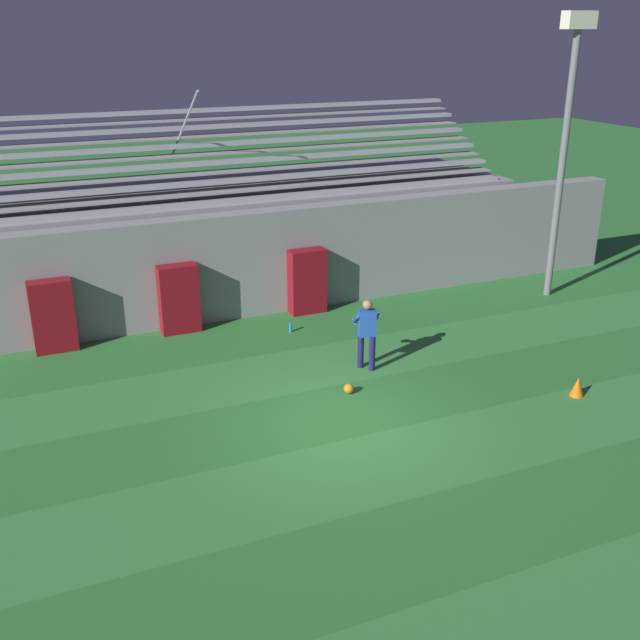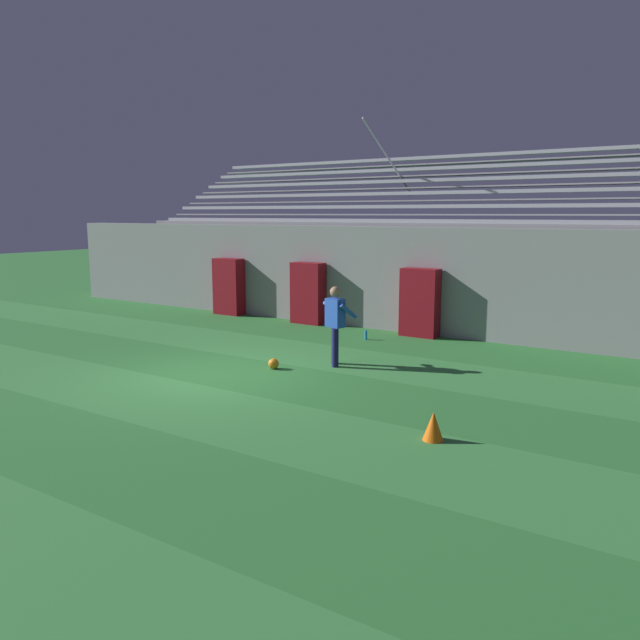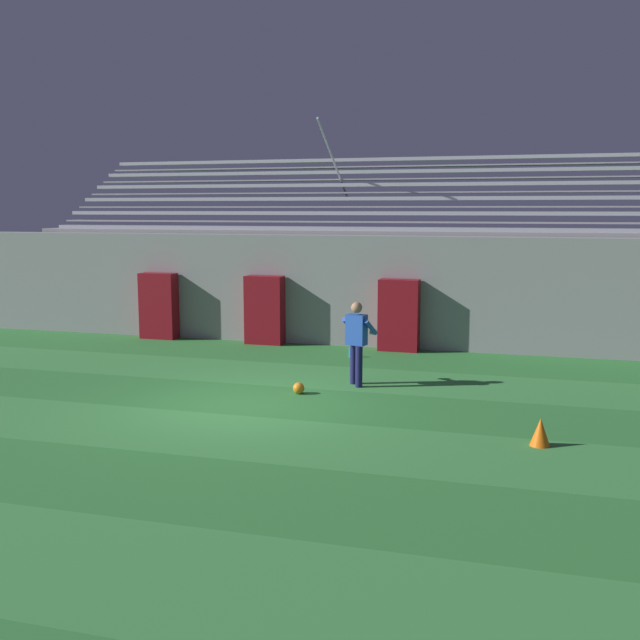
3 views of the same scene
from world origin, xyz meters
The scene contains 13 objects.
ground_plane centered at (0.00, 0.00, 0.00)m, with size 80.00×80.00×0.00m, color #2D7533.
turf_stripe_near centered at (0.00, -6.00, 0.00)m, with size 28.00×2.16×0.01m, color #38843D.
turf_stripe_mid centered at (0.00, -1.68, 0.00)m, with size 28.00×2.16×0.01m, color #38843D.
turf_stripe_far centered at (0.00, 2.64, 0.00)m, with size 28.00×2.16×0.01m, color #38843D.
back_wall centered at (0.00, 6.50, 1.40)m, with size 24.00×0.60×2.80m, color gray.
padding_pillar_gate_left centered at (-1.75, 5.95, 0.88)m, with size 0.98×0.44×1.76m, color maroon.
padding_pillar_gate_right centered at (1.75, 5.95, 0.88)m, with size 0.98×0.44×1.76m, color maroon.
padding_pillar_far_left centered at (-4.78, 5.95, 0.88)m, with size 0.98×0.44×1.76m, color maroon.
bleacher_stand centered at (0.00, 9.19, 1.51)m, with size 18.00×4.75×5.83m.
goalkeeper centered at (1.60, 2.09, 0.95)m, with size 0.67×0.65×1.67m.
soccer_ball centered at (0.70, 1.12, 0.11)m, with size 0.22×0.22×0.22m, color orange.
traffic_cone centered at (5.08, -0.90, 0.21)m, with size 0.30×0.30×0.42m, color orange.
water_bottle centered at (0.81, 4.80, 0.12)m, with size 0.07×0.07×0.24m, color #1E8CD8.
Camera 3 is at (4.88, -12.03, 3.46)m, focal length 42.00 mm.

